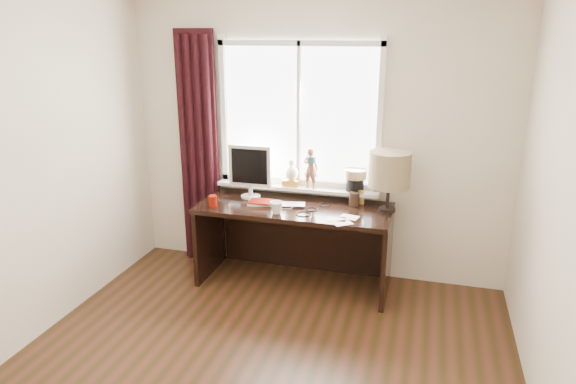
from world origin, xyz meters
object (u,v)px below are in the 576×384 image
(laptop, at_px, (288,205))
(table_lamp, at_px, (389,170))
(mug, at_px, (276,207))
(red_cup, at_px, (213,201))
(monitor, at_px, (250,168))
(desk, at_px, (297,228))

(laptop, height_order, table_lamp, table_lamp)
(mug, distance_m, red_cup, 0.59)
(red_cup, xyz_separation_m, monitor, (0.23, 0.34, 0.23))
(table_lamp, bearing_deg, monitor, 177.88)
(desk, height_order, monitor, monitor)
(desk, distance_m, monitor, 0.69)
(desk, xyz_separation_m, monitor, (-0.46, 0.04, 0.52))
(mug, relative_size, monitor, 0.23)
(laptop, bearing_deg, table_lamp, -4.37)
(red_cup, bearing_deg, monitor, 55.53)
(monitor, bearing_deg, laptop, -20.39)
(laptop, relative_size, table_lamp, 0.59)
(mug, xyz_separation_m, table_lamp, (0.90, 0.31, 0.31))
(red_cup, xyz_separation_m, table_lamp, (1.49, 0.29, 0.31))
(mug, bearing_deg, red_cup, 177.97)
(monitor, height_order, table_lamp, table_lamp)
(laptop, xyz_separation_m, table_lamp, (0.85, 0.10, 0.35))
(laptop, relative_size, monitor, 0.62)
(mug, xyz_separation_m, monitor, (-0.36, 0.36, 0.22))
(mug, distance_m, table_lamp, 1.00)
(desk, bearing_deg, table_lamp, -0.65)
(desk, bearing_deg, monitor, 175.31)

